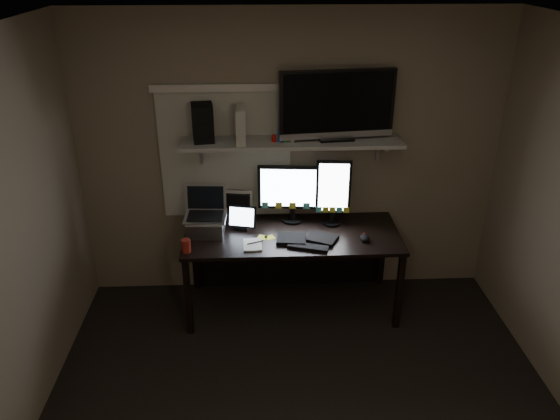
{
  "coord_description": "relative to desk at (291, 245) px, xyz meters",
  "views": [
    {
      "loc": [
        -0.28,
        -2.59,
        2.89
      ],
      "look_at": [
        -0.11,
        1.25,
        1.04
      ],
      "focal_mm": 35.0,
      "sensor_mm": 36.0,
      "label": 1
    }
  ],
  "objects": [
    {
      "name": "back_wall",
      "position": [
        0.0,
        0.25,
        0.7
      ],
      "size": [
        3.6,
        0.0,
        3.6
      ],
      "primitive_type": "plane",
      "rotation": [
        1.57,
        0.0,
        0.0
      ],
      "color": "#826F5D",
      "rests_on": "floor"
    },
    {
      "name": "wall_shelf",
      "position": [
        0.0,
        0.08,
        0.91
      ],
      "size": [
        1.8,
        0.35,
        0.03
      ],
      "primitive_type": "cube",
      "color": "#A4A4A0",
      "rests_on": "back_wall"
    },
    {
      "name": "file_sorter",
      "position": [
        -0.45,
        0.18,
        0.31
      ],
      "size": [
        0.22,
        0.13,
        0.26
      ],
      "primitive_type": "cube",
      "rotation": [
        0.0,
        0.0,
        -0.18
      ],
      "color": "black",
      "rests_on": "desk"
    },
    {
      "name": "tv",
      "position": [
        0.36,
        0.09,
        1.21
      ],
      "size": [
        0.95,
        0.27,
        0.56
      ],
      "primitive_type": "cube",
      "rotation": [
        0.0,
        0.0,
        0.11
      ],
      "color": "black",
      "rests_on": "wall_shelf"
    },
    {
      "name": "ceiling",
      "position": [
        0.0,
        -1.55,
        1.95
      ],
      "size": [
        3.6,
        3.6,
        0.0
      ],
      "primitive_type": "plane",
      "rotation": [
        3.14,
        0.0,
        0.0
      ],
      "color": "silver",
      "rests_on": "back_wall"
    },
    {
      "name": "cup",
      "position": [
        -0.85,
        -0.39,
        0.23
      ],
      "size": [
        0.08,
        0.08,
        0.11
      ],
      "primitive_type": "cylinder",
      "rotation": [
        0.0,
        0.0,
        0.06
      ],
      "color": "maroon",
      "rests_on": "desk"
    },
    {
      "name": "desk",
      "position": [
        0.0,
        0.0,
        0.0
      ],
      "size": [
        1.8,
        0.75,
        0.73
      ],
      "color": "black",
      "rests_on": "floor"
    },
    {
      "name": "keyboard",
      "position": [
        0.11,
        -0.25,
        0.19
      ],
      "size": [
        0.53,
        0.33,
        0.03
      ],
      "primitive_type": "cube",
      "rotation": [
        0.0,
        0.0,
        -0.3
      ],
      "color": "black",
      "rests_on": "desk"
    },
    {
      "name": "game_console",
      "position": [
        -0.4,
        0.05,
        1.07
      ],
      "size": [
        0.08,
        0.24,
        0.28
      ],
      "primitive_type": "cube",
      "rotation": [
        0.0,
        0.0,
        0.01
      ],
      "color": "beige",
      "rests_on": "wall_shelf"
    },
    {
      "name": "tablet",
      "position": [
        -0.42,
        -0.02,
        0.29
      ],
      "size": [
        0.27,
        0.16,
        0.22
      ],
      "primitive_type": "cube",
      "rotation": [
        0.0,
        0.0,
        -0.23
      ],
      "color": "black",
      "rests_on": "desk"
    },
    {
      "name": "speaker",
      "position": [
        -0.71,
        0.1,
        1.08
      ],
      "size": [
        0.19,
        0.22,
        0.3
      ],
      "primitive_type": "cube",
      "rotation": [
        0.0,
        0.0,
        0.14
      ],
      "color": "black",
      "rests_on": "wall_shelf"
    },
    {
      "name": "laptop",
      "position": [
        -0.72,
        -0.09,
        0.37
      ],
      "size": [
        0.36,
        0.3,
        0.39
      ],
      "primitive_type": "cube",
      "rotation": [
        0.0,
        0.0,
        -0.06
      ],
      "color": "#B5B4BA",
      "rests_on": "desk"
    },
    {
      "name": "sticky_notes",
      "position": [
        -0.24,
        -0.26,
        0.18
      ],
      "size": [
        0.4,
        0.34,
        0.0
      ],
      "primitive_type": null,
      "rotation": [
        0.0,
        0.0,
        0.34
      ],
      "color": "#ECF141",
      "rests_on": "desk"
    },
    {
      "name": "notepad",
      "position": [
        -0.33,
        -0.31,
        0.18
      ],
      "size": [
        0.15,
        0.21,
        0.01
      ],
      "primitive_type": "cube",
      "rotation": [
        0.0,
        0.0,
        0.03
      ],
      "color": "silver",
      "rests_on": "desk"
    },
    {
      "name": "monitor_portrait",
      "position": [
        0.36,
        0.05,
        0.47
      ],
      "size": [
        0.3,
        0.08,
        0.59
      ],
      "primitive_type": "cube",
      "rotation": [
        0.0,
        0.0,
        -0.09
      ],
      "color": "black",
      "rests_on": "desk"
    },
    {
      "name": "mouse",
      "position": [
        0.59,
        -0.26,
        0.2
      ],
      "size": [
        0.09,
        0.13,
        0.04
      ],
      "primitive_type": "ellipsoid",
      "rotation": [
        0.0,
        0.0,
        -0.13
      ],
      "color": "black",
      "rests_on": "desk"
    },
    {
      "name": "bottles",
      "position": [
        -0.07,
        0.04,
        1.0
      ],
      "size": [
        0.22,
        0.07,
        0.14
      ],
      "primitive_type": null,
      "rotation": [
        0.0,
        0.0,
        0.09
      ],
      "color": "#A50F0C",
      "rests_on": "wall_shelf"
    },
    {
      "name": "window_blinds",
      "position": [
        -0.55,
        0.24,
        0.75
      ],
      "size": [
        1.1,
        0.02,
        1.1
      ],
      "primitive_type": "cube",
      "color": "silver",
      "rests_on": "back_wall"
    },
    {
      "name": "monitor_landscape",
      "position": [
        0.02,
        0.12,
        0.44
      ],
      "size": [
        0.6,
        0.11,
        0.52
      ],
      "primitive_type": "cube",
      "rotation": [
        0.0,
        0.0,
        -0.08
      ],
      "color": "black",
      "rests_on": "desk"
    }
  ]
}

